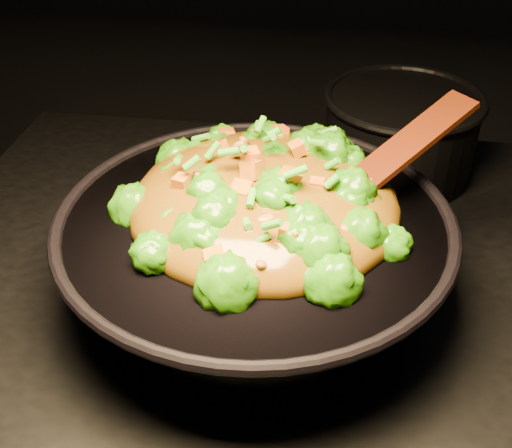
# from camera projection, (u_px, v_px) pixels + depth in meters

# --- Properties ---
(wok) EXTENTS (0.57, 0.57, 0.13)m
(wok) POSITION_uv_depth(u_px,v_px,m) (255.00, 261.00, 0.81)
(wok) COLOR black
(wok) RESTS_ON stovetop
(stir_fry) EXTENTS (0.41, 0.41, 0.11)m
(stir_fry) POSITION_uv_depth(u_px,v_px,m) (265.00, 169.00, 0.75)
(stir_fry) COLOR #2B7808
(stir_fry) RESTS_ON wok
(spatula) EXTENTS (0.24, 0.22, 0.12)m
(spatula) POSITION_uv_depth(u_px,v_px,m) (379.00, 168.00, 0.77)
(spatula) COLOR #371105
(spatula) RESTS_ON wok
(back_pot) EXTENTS (0.27, 0.27, 0.14)m
(back_pot) POSITION_uv_depth(u_px,v_px,m) (399.00, 134.00, 1.07)
(back_pot) COLOR black
(back_pot) RESTS_ON stovetop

